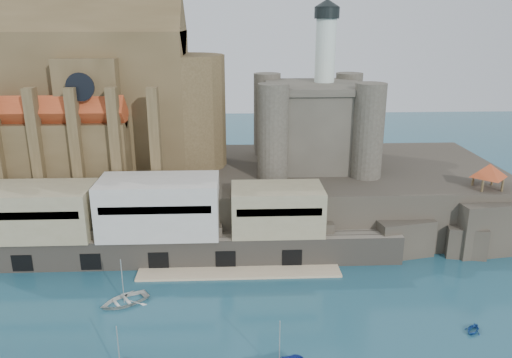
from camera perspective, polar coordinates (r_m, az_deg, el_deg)
name	(u,v)px	position (r m, az deg, el deg)	size (l,w,h in m)	color
ground	(223,350)	(60.07, -3.74, -18.93)	(300.00, 300.00, 0.00)	#1B4759
promontory	(226,194)	(92.86, -3.46, -1.73)	(100.00, 36.00, 10.00)	#2B2720
quay	(159,223)	(78.11, -11.03, -5.00)	(70.00, 12.00, 13.05)	#6E6658
church	(90,100)	(94.63, -18.46, 8.52)	(47.00, 25.93, 30.51)	brown
castle_keep	(314,120)	(92.09, 6.63, 6.67)	(21.20, 21.20, 29.30)	#454036
rock_outcrop	(482,223)	(90.12, 24.41, -4.60)	(14.50, 10.50, 8.70)	#2B2720
pavilion	(489,172)	(87.56, 25.09, 0.73)	(6.40, 6.40, 5.40)	brown
boat_6	(124,303)	(70.38, -14.81, -13.52)	(4.64, 1.34, 6.49)	silver
boat_7	(473,331)	(68.08, 23.53, -15.68)	(2.35, 1.43, 2.72)	#164390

